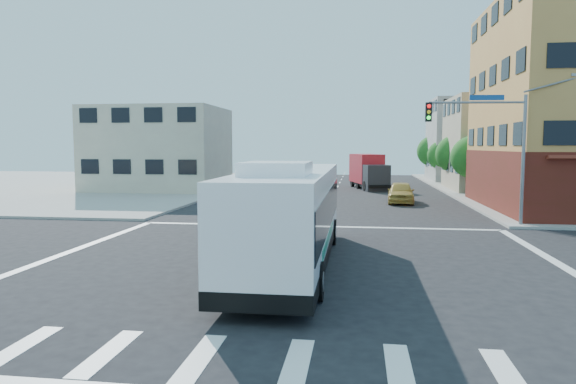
# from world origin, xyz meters

# --- Properties ---
(ground) EXTENTS (120.00, 120.00, 0.00)m
(ground) POSITION_xyz_m (0.00, 0.00, 0.00)
(ground) COLOR black
(ground) RESTS_ON ground
(sidewalk_nw) EXTENTS (50.00, 50.00, 0.15)m
(sidewalk_nw) POSITION_xyz_m (-35.00, 35.00, 0.07)
(sidewalk_nw) COLOR #99968E
(sidewalk_nw) RESTS_ON ground
(building_east_near) EXTENTS (12.06, 10.06, 9.00)m
(building_east_near) POSITION_xyz_m (16.98, 33.98, 4.51)
(building_east_near) COLOR tan
(building_east_near) RESTS_ON ground
(building_east_far) EXTENTS (12.06, 10.06, 10.00)m
(building_east_far) POSITION_xyz_m (16.98, 47.98, 5.01)
(building_east_far) COLOR #A7A6A1
(building_east_far) RESTS_ON ground
(building_west) EXTENTS (12.06, 10.06, 8.00)m
(building_west) POSITION_xyz_m (-17.02, 29.98, 4.01)
(building_west) COLOR beige
(building_west) RESTS_ON ground
(signal_mast_ne) EXTENTS (7.91, 1.13, 8.07)m
(signal_mast_ne) POSITION_xyz_m (9.08, 10.62, 4.98)
(signal_mast_ne) COLOR slate
(signal_mast_ne) RESTS_ON ground
(street_tree_a) EXTENTS (3.60, 3.60, 5.53)m
(street_tree_a) POSITION_xyz_m (11.90, 27.92, 3.59)
(street_tree_a) COLOR #3C2916
(street_tree_a) RESTS_ON ground
(street_tree_b) EXTENTS (3.80, 3.80, 5.79)m
(street_tree_b) POSITION_xyz_m (11.90, 35.92, 3.75)
(street_tree_b) COLOR #3C2916
(street_tree_b) RESTS_ON ground
(street_tree_c) EXTENTS (3.40, 3.40, 5.29)m
(street_tree_c) POSITION_xyz_m (11.90, 43.92, 3.46)
(street_tree_c) COLOR #3C2916
(street_tree_c) RESTS_ON ground
(street_tree_d) EXTENTS (4.00, 4.00, 6.03)m
(street_tree_d) POSITION_xyz_m (11.90, 51.92, 3.88)
(street_tree_d) COLOR #3C2916
(street_tree_d) RESTS_ON ground
(transit_bus) EXTENTS (2.95, 13.02, 3.85)m
(transit_bus) POSITION_xyz_m (-0.22, 0.32, 1.88)
(transit_bus) COLOR black
(transit_bus) RESTS_ON ground
(box_truck) EXTENTS (4.05, 8.06, 3.49)m
(box_truck) POSITION_xyz_m (3.20, 34.55, 1.69)
(box_truck) COLOR #26262B
(box_truck) RESTS_ON ground
(parked_car) EXTENTS (2.23, 4.88, 1.62)m
(parked_car) POSITION_xyz_m (5.39, 21.84, 0.81)
(parked_car) COLOR gold
(parked_car) RESTS_ON ground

